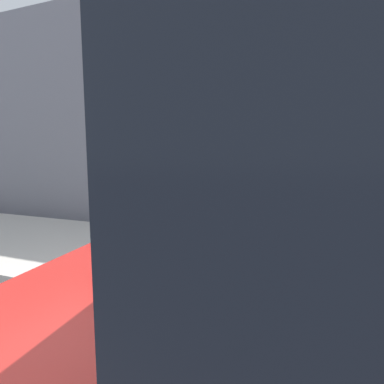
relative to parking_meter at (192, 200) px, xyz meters
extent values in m
plane|color=#47474C|center=(-0.40, -1.22, -1.16)|extent=(60.00, 60.00, 0.00)
cube|color=#BCB7AD|center=(-0.40, 0.98, -1.09)|extent=(24.00, 2.80, 0.15)
cube|color=gray|center=(-0.40, 3.01, 1.41)|extent=(24.00, 0.30, 5.15)
cylinder|color=slate|center=(0.00, 0.00, -0.55)|extent=(0.06, 0.06, 0.93)
cube|color=slate|center=(0.00, 0.00, 0.09)|extent=(0.17, 0.12, 0.35)
cube|color=gray|center=(0.00, -0.06, 0.11)|extent=(0.09, 0.01, 0.12)
cylinder|color=slate|center=(0.00, 0.00, 0.32)|extent=(0.21, 0.09, 0.21)
cylinder|color=black|center=(0.76, -0.87, -0.82)|extent=(0.70, 0.25, 0.69)
camera|label=1|loc=(1.09, -2.94, 0.48)|focal=28.00mm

